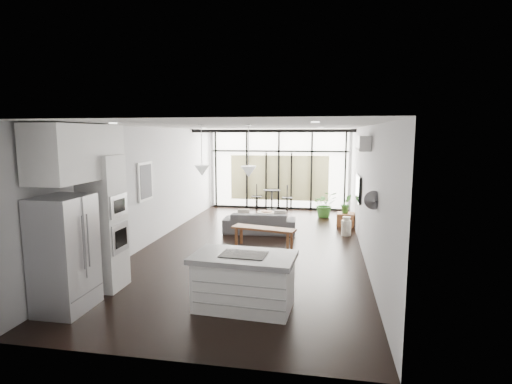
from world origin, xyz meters
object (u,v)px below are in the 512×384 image
(island, at_px, (244,281))
(console_bench, at_px, (264,238))
(tv, at_px, (359,189))
(fridge, at_px, (65,254))
(pouf, at_px, (266,219))
(milk_can, at_px, (346,226))
(sofa, at_px, (260,219))

(island, distance_m, console_bench, 3.30)
(console_bench, relative_size, tv, 1.36)
(tv, bearing_deg, fridge, -132.85)
(pouf, bearing_deg, milk_can, -15.85)
(sofa, relative_size, pouf, 3.53)
(fridge, xyz_separation_m, console_bench, (2.39, 3.81, -0.63))
(fridge, bearing_deg, tv, 47.15)
(console_bench, bearing_deg, milk_can, 50.74)
(sofa, bearing_deg, milk_can, 178.71)
(sofa, bearing_deg, island, 92.66)
(island, height_order, tv, tv)
(pouf, bearing_deg, island, -85.01)
(console_bench, distance_m, pouf, 2.18)
(pouf, distance_m, milk_can, 2.30)
(fridge, relative_size, console_bench, 1.15)
(pouf, relative_size, tv, 0.50)
(island, height_order, pouf, island)
(pouf, bearing_deg, console_bench, -83.19)
(island, xyz_separation_m, fridge, (-2.61, -0.52, 0.45))
(island, height_order, sofa, island)
(sofa, xyz_separation_m, milk_can, (2.29, 0.11, -0.13))
(sofa, distance_m, console_bench, 1.47)
(milk_can, bearing_deg, sofa, -177.26)
(island, relative_size, milk_can, 3.06)
(sofa, relative_size, milk_can, 3.84)
(console_bench, bearing_deg, fridge, -109.45)
(pouf, distance_m, tv, 2.87)
(island, relative_size, sofa, 0.80)
(island, xyz_separation_m, console_bench, (-0.22, 3.28, -0.18))
(island, height_order, fridge, fridge)
(console_bench, relative_size, pouf, 2.75)
(island, xyz_separation_m, milk_can, (1.74, 4.82, -0.17))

